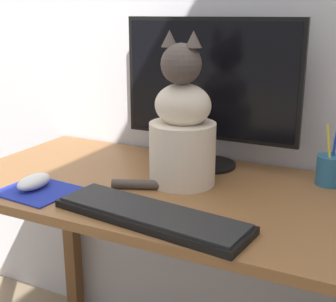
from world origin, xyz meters
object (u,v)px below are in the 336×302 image
(computer_mouse_left, at_px, (34,182))
(cat, at_px, (182,129))
(monitor, at_px, (210,87))
(keyboard, at_px, (151,215))
(pen_cup, at_px, (330,170))

(computer_mouse_left, xyz_separation_m, cat, (0.33, 0.22, 0.13))
(monitor, distance_m, computer_mouse_left, 0.57)
(keyboard, bearing_deg, monitor, 100.64)
(keyboard, bearing_deg, cat, 105.68)
(pen_cup, bearing_deg, computer_mouse_left, -150.70)
(monitor, xyz_separation_m, pen_cup, (0.36, -0.00, -0.20))
(keyboard, xyz_separation_m, computer_mouse_left, (-0.37, 0.03, 0.01))
(pen_cup, bearing_deg, keyboard, -128.04)
(monitor, relative_size, cat, 1.31)
(keyboard, bearing_deg, computer_mouse_left, -177.55)
(keyboard, distance_m, pen_cup, 0.54)
(keyboard, relative_size, pen_cup, 2.83)
(computer_mouse_left, distance_m, pen_cup, 0.81)
(monitor, relative_size, computer_mouse_left, 4.90)
(cat, xyz_separation_m, pen_cup, (0.37, 0.17, -0.11))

